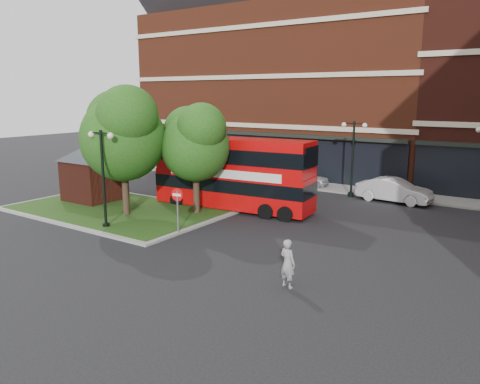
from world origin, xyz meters
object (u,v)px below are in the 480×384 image
Objects in this scene: woman at (288,263)px; car_silver at (303,177)px; bus at (233,169)px; car_white at (394,190)px.

woman is 18.91m from car_silver.
car_white is at bearing 39.25° from bus.
car_silver is (0.26, 8.74, -1.77)m from bus.
car_silver is 0.84× the size of car_white.
bus reaches higher than car_silver.
car_white is (7.16, -1.50, 0.10)m from car_silver.
car_silver is at bearing 83.25° from bus.
woman is (8.22, -8.41, -1.55)m from bus.
bus reaches higher than woman.
car_white is (7.42, 7.24, -1.67)m from bus.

